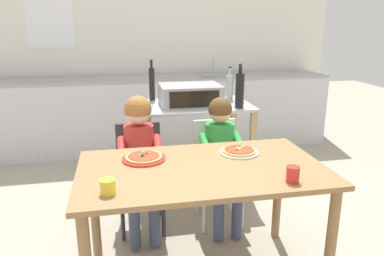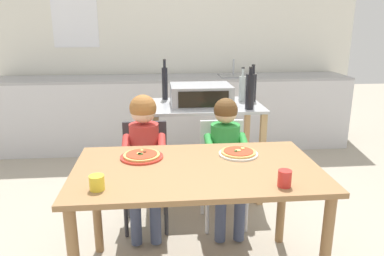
% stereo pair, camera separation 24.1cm
% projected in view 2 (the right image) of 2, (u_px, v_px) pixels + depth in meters
% --- Properties ---
extents(ground_plane, '(11.80, 11.80, 0.00)m').
position_uv_depth(ground_plane, '(183.00, 195.00, 3.50)').
color(ground_plane, '#A89E8C').
extents(back_wall_tiled, '(4.86, 0.13, 2.70)m').
position_uv_depth(back_wall_tiled, '(172.00, 38.00, 4.88)').
color(back_wall_tiled, white).
rests_on(back_wall_tiled, ground).
extents(kitchen_counter, '(4.37, 0.60, 1.11)m').
position_uv_depth(kitchen_counter, '(175.00, 112.00, 4.74)').
color(kitchen_counter, silver).
rests_on(kitchen_counter, ground).
extents(kitchen_island_cart, '(0.98, 0.64, 0.86)m').
position_uv_depth(kitchen_island_cart, '(206.00, 135.00, 3.39)').
color(kitchen_island_cart, '#B7BABF').
rests_on(kitchen_island_cart, ground).
extents(toaster_oven, '(0.53, 0.39, 0.18)m').
position_uv_depth(toaster_oven, '(201.00, 95.00, 3.26)').
color(toaster_oven, '#999BA0').
rests_on(toaster_oven, kitchen_island_cart).
extents(bottle_brown_beer, '(0.07, 0.07, 0.31)m').
position_uv_depth(bottle_brown_beer, '(242.00, 88.00, 3.42)').
color(bottle_brown_beer, '#ADB7B2').
rests_on(bottle_brown_beer, kitchen_island_cart).
extents(bottle_squat_spirits, '(0.07, 0.07, 0.36)m').
position_uv_depth(bottle_squat_spirits, '(250.00, 91.00, 3.10)').
color(bottle_squat_spirits, black).
rests_on(bottle_squat_spirits, kitchen_island_cart).
extents(bottle_tall_green_wine, '(0.05, 0.05, 0.38)m').
position_uv_depth(bottle_tall_green_wine, '(165.00, 83.00, 3.48)').
color(bottle_tall_green_wine, black).
rests_on(bottle_tall_green_wine, kitchen_island_cart).
extents(bottle_slim_sauce, '(0.07, 0.07, 0.34)m').
position_uv_depth(bottle_slim_sauce, '(253.00, 87.00, 3.40)').
color(bottle_slim_sauce, black).
rests_on(bottle_slim_sauce, kitchen_island_cart).
extents(dining_table, '(1.43, 0.83, 0.76)m').
position_uv_depth(dining_table, '(197.00, 183.00, 2.19)').
color(dining_table, olive).
rests_on(dining_table, ground).
extents(dining_chair_left, '(0.36, 0.36, 0.81)m').
position_uv_depth(dining_chair_left, '(146.00, 167.00, 2.90)').
color(dining_chair_left, '#333338').
rests_on(dining_chair_left, ground).
extents(dining_chair_right, '(0.36, 0.36, 0.81)m').
position_uv_depth(dining_chair_right, '(223.00, 165.00, 2.94)').
color(dining_chair_right, silver).
rests_on(dining_chair_right, ground).
extents(child_in_red_shirt, '(0.32, 0.42, 1.04)m').
position_uv_depth(child_in_red_shirt, '(144.00, 147.00, 2.73)').
color(child_in_red_shirt, '#424C6B').
rests_on(child_in_red_shirt, ground).
extents(child_in_green_shirt, '(0.32, 0.42, 1.01)m').
position_uv_depth(child_in_green_shirt, '(226.00, 150.00, 2.78)').
color(child_in_green_shirt, '#424C6B').
rests_on(child_in_green_shirt, ground).
extents(pizza_plate_red_rimmed, '(0.27, 0.27, 0.03)m').
position_uv_depth(pizza_plate_red_rimmed, '(142.00, 156.00, 2.30)').
color(pizza_plate_red_rimmed, red).
rests_on(pizza_plate_red_rimmed, dining_table).
extents(pizza_plate_white, '(0.25, 0.25, 0.03)m').
position_uv_depth(pizza_plate_white, '(238.00, 153.00, 2.36)').
color(pizza_plate_white, white).
rests_on(pizza_plate_white, dining_table).
extents(drinking_cup_red, '(0.07, 0.07, 0.09)m').
position_uv_depth(drinking_cup_red, '(285.00, 178.00, 1.90)').
color(drinking_cup_red, red).
rests_on(drinking_cup_red, dining_table).
extents(drinking_cup_yellow, '(0.08, 0.08, 0.08)m').
position_uv_depth(drinking_cup_yellow, '(97.00, 183.00, 1.86)').
color(drinking_cup_yellow, yellow).
rests_on(drinking_cup_yellow, dining_table).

